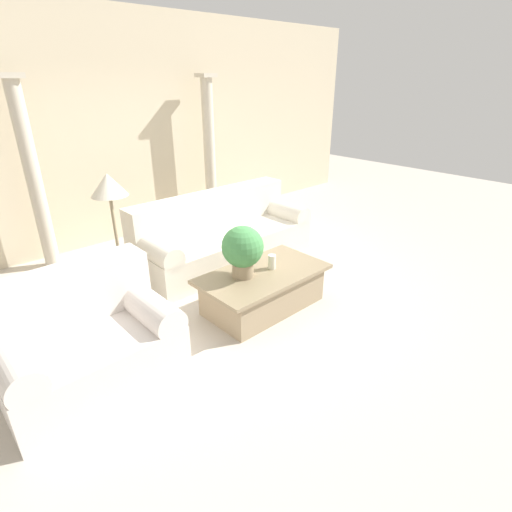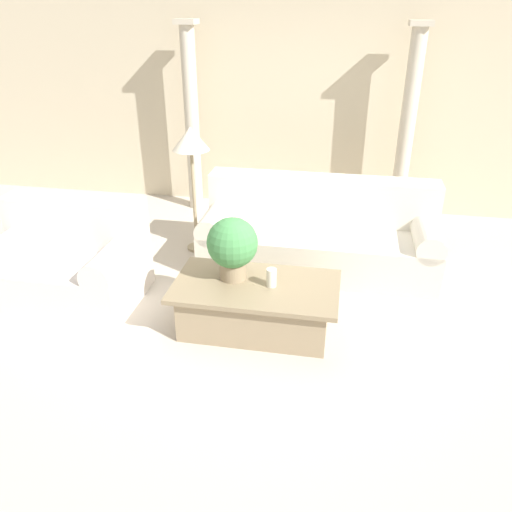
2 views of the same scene
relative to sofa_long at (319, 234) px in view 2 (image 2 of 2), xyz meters
The scene contains 10 objects.
ground_plane 1.04m from the sofa_long, 115.96° to the right, with size 16.00×16.00×0.00m, color #BCB2A3.
wall_back 2.21m from the sofa_long, 103.56° to the left, with size 10.00×0.06×3.20m.
sofa_long is the anchor object (origin of this frame).
loveseat 2.49m from the sofa_long, 155.13° to the right, with size 1.34×0.92×0.91m.
coffee_table 1.34m from the sofa_long, 109.12° to the right, with size 1.39×0.77×0.42m.
potted_plant 1.39m from the sofa_long, 118.89° to the right, with size 0.43×0.43×0.54m.
pillar_candle 1.30m from the sofa_long, 103.72° to the right, with size 0.08×0.08×0.16m.
floor_lamp 1.62m from the sofa_long, behind, with size 0.39×0.39×1.39m.
column_left 2.42m from the sofa_long, 141.35° to the left, with size 0.25×0.25×2.35m.
column_right 1.88m from the sofa_long, 57.59° to the left, with size 0.25×0.25×2.35m.
Camera 2 is at (0.65, -3.92, 2.53)m, focal length 35.00 mm.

